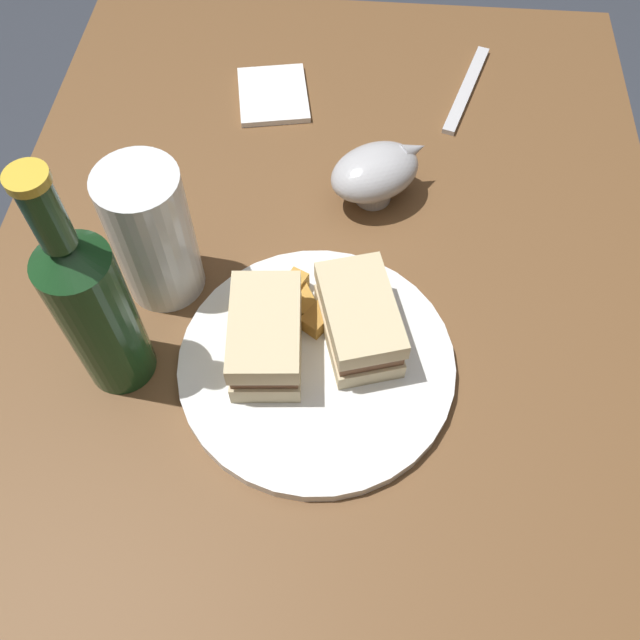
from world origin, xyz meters
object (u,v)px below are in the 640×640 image
plate (317,364)px  gravy_boat (376,172)px  sandwich_half_right (266,336)px  fork (467,89)px  cider_bottle (94,307)px  napkin (273,95)px  pint_glass (155,242)px  sandwich_half_left (359,320)px

plate → gravy_boat: (0.24, -0.05, 0.03)m
sandwich_half_right → fork: size_ratio=0.66×
fork → cider_bottle: bearing=-21.6°
gravy_boat → napkin: bearing=40.2°
fork → napkin: bearing=-65.5°
pint_glass → plate: bearing=-118.4°
plate → sandwich_half_left: (0.03, -0.04, 0.04)m
napkin → pint_glass: bearing=165.4°
sandwich_half_left → cider_bottle: cider_bottle is taller
sandwich_half_right → napkin: 0.40m
gravy_boat → fork: size_ratio=0.73×
plate → gravy_boat: size_ratio=2.12×
plate → sandwich_half_right: 0.06m
sandwich_half_left → napkin: (0.37, 0.13, -0.04)m
sandwich_half_left → plate: bearing=129.9°
gravy_boat → fork: gravy_boat is taller
plate → fork: 0.47m
gravy_boat → cider_bottle: cider_bottle is taller
sandwich_half_right → cider_bottle: bearing=97.4°
cider_bottle → sandwich_half_right: bearing=-82.6°
plate → fork: bearing=-20.7°
plate → cider_bottle: size_ratio=1.02×
pint_glass → cider_bottle: (-0.11, 0.02, 0.04)m
plate → napkin: 0.41m
napkin → fork: bearing=-82.7°
gravy_boat → cider_bottle: 0.36m
sandwich_half_left → gravy_boat: sandwich_half_left is taller
sandwich_half_right → plate: bearing=-96.5°
sandwich_half_right → fork: sandwich_half_right is taller
cider_bottle → sandwich_half_left: bearing=-79.0°
sandwich_half_right → fork: (0.43, -0.22, -0.04)m
pint_glass → fork: bearing=-44.7°
plate → sandwich_half_left: bearing=-50.1°
sandwich_half_right → cider_bottle: 0.16m
sandwich_half_right → cider_bottle: size_ratio=0.43×
sandwich_half_right → napkin: size_ratio=1.08×
cider_bottle → napkin: (0.42, -0.10, -0.10)m
gravy_boat → cider_bottle: bearing=135.5°
pint_glass → fork: size_ratio=0.89×
pint_glass → napkin: bearing=-14.6°
gravy_boat → sandwich_half_right: bearing=156.9°
sandwich_half_left → cider_bottle: size_ratio=0.47×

